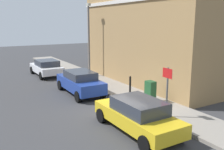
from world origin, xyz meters
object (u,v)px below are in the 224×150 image
object	(u,v)px
car_white	(47,67)
bollard_near_cabinet	(130,84)
car_blue	(80,82)
utility_cabinet	(150,92)
car_yellow	(138,115)
lamppost	(89,37)
street_sign	(167,85)

from	to	relation	value
car_white	bollard_near_cabinet	distance (m)	8.78
car_blue	utility_cabinet	size ratio (longest dim) A/B	3.64
car_blue	bollard_near_cabinet	world-z (taller)	car_blue
car_white	car_yellow	bearing A→B (deg)	179.29
utility_cabinet	lamppost	bearing A→B (deg)	88.98
car_white	utility_cabinet	distance (m)	10.74
car_blue	car_white	xyz separation A→B (m)	(-0.20, 6.54, -0.05)
car_yellow	utility_cabinet	bearing A→B (deg)	-47.21
bollard_near_cabinet	street_sign	bearing A→B (deg)	-102.19
car_white	street_sign	distance (m)	12.72
utility_cabinet	street_sign	size ratio (longest dim) A/B	0.50
street_sign	lamppost	distance (m)	10.24
car_blue	car_yellow	bearing A→B (deg)	178.34
car_yellow	street_sign	distance (m)	2.16
car_white	street_sign	xyz separation A→B (m)	(1.85, -12.54, 0.95)
car_yellow	street_sign	size ratio (longest dim) A/B	1.86
utility_cabinet	street_sign	bearing A→B (deg)	-110.71
car_white	utility_cabinet	size ratio (longest dim) A/B	3.47
bollard_near_cabinet	street_sign	size ratio (longest dim) A/B	0.45
car_yellow	car_white	bearing A→B (deg)	-0.21
car_yellow	utility_cabinet	size ratio (longest dim) A/B	3.72
car_blue	lamppost	xyz separation A→B (m)	(2.60, 4.05, 2.53)
car_blue	street_sign	distance (m)	6.29
car_yellow	car_white	xyz separation A→B (m)	(0.06, 12.92, -0.02)
street_sign	lamppost	size ratio (longest dim) A/B	0.40
utility_cabinet	street_sign	world-z (taller)	street_sign
street_sign	car_blue	bearing A→B (deg)	105.38
car_blue	car_white	bearing A→B (deg)	2.40
car_blue	car_white	distance (m)	6.54
car_white	lamppost	distance (m)	4.55
car_yellow	bollard_near_cabinet	distance (m)	5.38
car_yellow	car_blue	bearing A→B (deg)	-2.27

